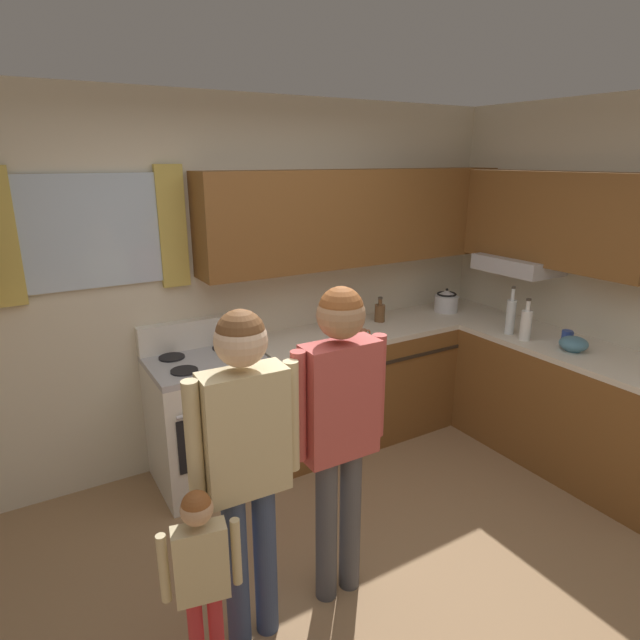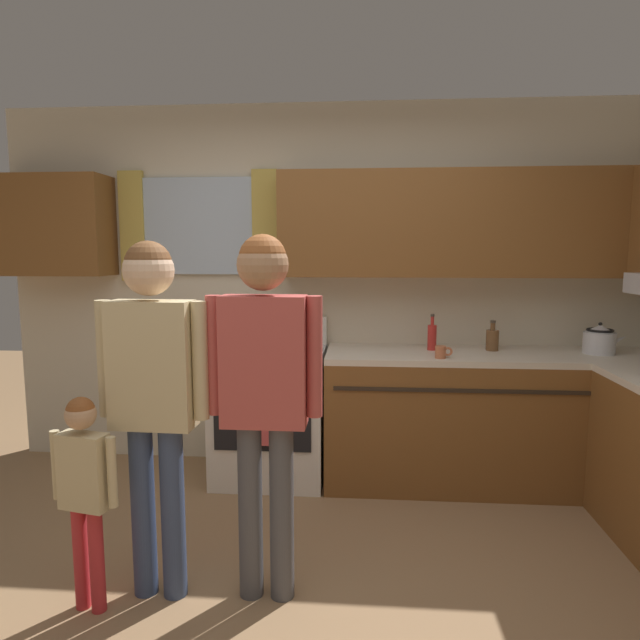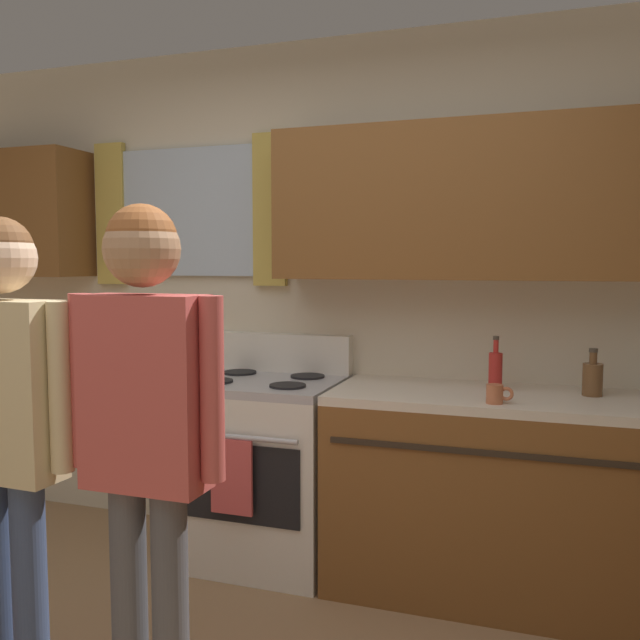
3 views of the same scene
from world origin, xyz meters
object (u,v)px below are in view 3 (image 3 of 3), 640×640
(bottle_squat_brown, at_px, (593,378))
(adult_in_plaid, at_px, (146,413))
(adult_holding_child, at_px, (6,409))
(stove_oven, at_px, (263,466))
(bottle_sauce_red, at_px, (495,370))
(cup_terracotta, at_px, (496,394))

(bottle_squat_brown, height_order, adult_in_plaid, adult_in_plaid)
(adult_holding_child, bearing_deg, stove_oven, 78.00)
(stove_oven, relative_size, adult_in_plaid, 0.67)
(adult_in_plaid, bearing_deg, bottle_sauce_red, 57.27)
(stove_oven, relative_size, adult_holding_child, 0.68)
(bottle_sauce_red, relative_size, bottle_squat_brown, 1.20)
(bottle_sauce_red, height_order, adult_in_plaid, adult_in_plaid)
(bottle_sauce_red, relative_size, cup_terracotta, 2.26)
(cup_terracotta, distance_m, adult_in_plaid, 1.44)
(stove_oven, distance_m, bottle_squat_brown, 1.59)
(adult_holding_child, height_order, adult_in_plaid, adult_in_plaid)
(cup_terracotta, distance_m, adult_holding_child, 1.81)
(adult_holding_child, relative_size, adult_in_plaid, 0.98)
(stove_oven, bearing_deg, cup_terracotta, -10.86)
(stove_oven, bearing_deg, bottle_sauce_red, 3.72)
(bottle_squat_brown, xyz_separation_m, adult_in_plaid, (-1.30, -1.41, 0.06))
(bottle_sauce_red, relative_size, adult_holding_child, 0.15)
(adult_holding_child, xyz_separation_m, adult_in_plaid, (0.49, 0.02, 0.02))
(bottle_squat_brown, height_order, cup_terracotta, bottle_squat_brown)
(bottle_squat_brown, relative_size, cup_terracotta, 1.88)
(bottle_sauce_red, bearing_deg, cup_terracotta, -85.26)
(cup_terracotta, height_order, adult_holding_child, adult_holding_child)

